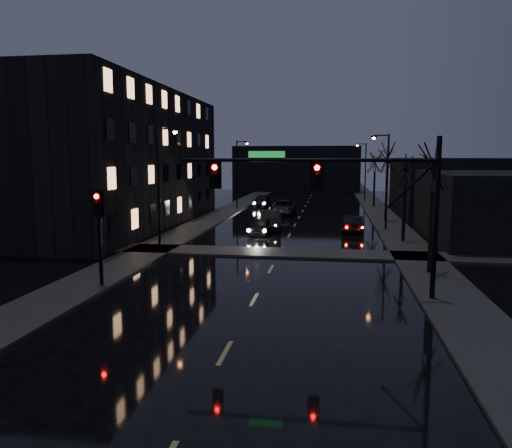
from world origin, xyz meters
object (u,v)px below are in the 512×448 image
at_px(oncoming_car_c, 283,207).
at_px(oncoming_car_d, 262,201).
at_px(oncoming_car_b, 271,220).
at_px(lead_car, 353,224).
at_px(oncoming_car_a, 261,226).

bearing_deg(oncoming_car_c, oncoming_car_d, 112.80).
distance_m(oncoming_car_b, lead_car, 6.87).
height_order(oncoming_car_a, oncoming_car_d, oncoming_car_d).
height_order(oncoming_car_d, lead_car, lead_car).
xyz_separation_m(oncoming_car_c, oncoming_car_d, (-3.41, 7.91, -0.09)).
bearing_deg(oncoming_car_a, oncoming_car_c, 89.63).
bearing_deg(lead_car, oncoming_car_a, 25.49).
height_order(oncoming_car_a, lead_car, lead_car).
bearing_deg(oncoming_car_d, lead_car, -60.48).
distance_m(oncoming_car_a, oncoming_car_b, 2.95).
bearing_deg(oncoming_car_c, oncoming_car_b, -90.04).
xyz_separation_m(oncoming_car_a, oncoming_car_b, (0.49, 2.91, 0.12)).
bearing_deg(oncoming_car_b, oncoming_car_d, 94.10).
bearing_deg(lead_car, oncoming_car_d, -54.71).
height_order(oncoming_car_a, oncoming_car_b, oncoming_car_b).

